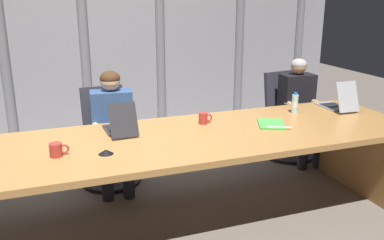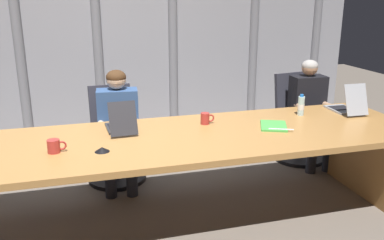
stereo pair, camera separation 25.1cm
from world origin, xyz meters
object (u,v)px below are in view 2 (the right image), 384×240
Objects in this scene: conference_mic_middle at (102,149)px; office_chair_left_mid at (115,145)px; person_center at (311,107)px; coffee_mug_near at (54,146)px; spiral_notepad at (274,126)px; water_bottle_primary at (301,106)px; coffee_mug_far at (206,118)px; office_chair_center at (298,127)px; laptop_left_mid at (121,125)px; laptop_center at (346,106)px; person_left_mid at (118,121)px.

office_chair_left_mid is at bearing 81.03° from conference_mic_middle.
person_center is 8.54× the size of coffee_mug_near.
spiral_notepad is (1.30, -1.00, 0.40)m from office_chair_left_mid.
water_bottle_primary is 0.96m from coffee_mug_far.
spiral_notepad is (-0.87, -0.83, 0.10)m from person_center.
coffee_mug_far is (-1.38, -0.75, 0.44)m from office_chair_center.
laptop_left_mid is 3.06× the size of coffee_mug_near.
office_chair_center is at bearing 22.98° from coffee_mug_near.
coffee_mug_near is (-0.52, -0.38, -0.01)m from laptop_left_mid.
laptop_center is 0.49m from water_bottle_primary.
person_left_mid reaches higher than spiral_notepad.
laptop_left_mid is at bearing 2.45° from person_left_mid.
laptop_left_mid is 0.42× the size of office_chair_center.
laptop_left_mid reaches higher than water_bottle_primary.
coffee_mug_far is at bearing 91.93° from laptop_center.
office_chair_center reaches higher than coffee_mug_far.
coffee_mug_far is at bearing -70.49° from office_chair_center.
spiral_notepad is (0.55, -0.24, -0.04)m from coffee_mug_far.
person_left_mid is (-2.16, 0.59, -0.15)m from laptop_center.
office_chair_center is 0.84× the size of person_center.
laptop_left_mid is at bearing -3.71° from office_chair_left_mid.
office_chair_left_mid is 2.13m from office_chair_center.
person_left_mid is (-2.09, -0.16, 0.29)m from office_chair_center.
person_center is (2.17, -0.16, 0.30)m from office_chair_left_mid.
office_chair_left_mid is 4.75× the size of water_bottle_primary.
person_left_mid is 8.46× the size of coffee_mug_near.
office_chair_left_mid reaches higher than water_bottle_primary.
person_center is at bearing 50.83° from water_bottle_primary.
office_chair_center is (2.13, 0.75, -0.44)m from laptop_left_mid.
office_chair_center is (2.13, 0.00, 0.01)m from office_chair_left_mid.
person_center reaches higher than coffee_mug_near.
person_left_mid is 3.18× the size of spiral_notepad.
office_chair_left_mid is at bearing 64.99° from coffee_mug_near.
person_center reaches higher than laptop_center.
spiral_notepad is (1.26, -0.84, 0.10)m from person_left_mid.
coffee_mug_far reaches higher than coffee_mug_near.
person_center is 0.75m from water_bottle_primary.
person_left_mid is at bearing 8.35° from office_chair_left_mid.
office_chair_center is at bearing 6.91° from laptop_center.
office_chair_center is 2.91m from coffee_mug_near.
laptop_center is at bearing 5.24° from person_center.
office_chair_left_mid is 2.20m from person_center.
office_chair_left_mid reaches higher than conference_mic_middle.
office_chair_center is at bearing 27.39° from conference_mic_middle.
spiral_notepad is (-0.41, -0.27, -0.08)m from water_bottle_primary.
person_left_mid is 0.94m from coffee_mug_far.
office_chair_center is at bearing 86.35° from office_chair_left_mid.
person_left_mid is at bearing -94.81° from office_chair_center.
coffee_mug_far reaches higher than spiral_notepad.
spiral_notepad is (-0.83, -1.00, 0.39)m from office_chair_center.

